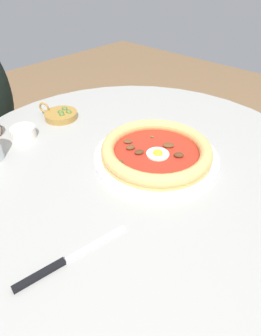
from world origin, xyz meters
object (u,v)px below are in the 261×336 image
object	(u,v)px
steak_knife	(57,265)
olive_pan	(61,114)
ramekin_capers	(23,132)
dining_table	(135,209)
pizza_on_plate	(156,152)

from	to	relation	value
steak_knife	olive_pan	size ratio (longest dim) A/B	1.74
steak_knife	ramekin_capers	world-z (taller)	ramekin_capers
steak_knife	dining_table	bearing A→B (deg)	109.30
dining_table	ramekin_capers	bearing A→B (deg)	-154.93
dining_table	steak_knife	distance (m)	0.37
pizza_on_plate	olive_pan	bearing A→B (deg)	-174.47
dining_table	pizza_on_plate	distance (m)	0.21
pizza_on_plate	olive_pan	world-z (taller)	same
steak_knife	ramekin_capers	size ratio (longest dim) A/B	3.13
olive_pan	pizza_on_plate	bearing A→B (deg)	5.53
dining_table	ramekin_capers	size ratio (longest dim) A/B	14.37
olive_pan	dining_table	bearing A→B (deg)	-0.44
pizza_on_plate	olive_pan	distance (m)	0.34
dining_table	pizza_on_plate	world-z (taller)	pizza_on_plate
dining_table	olive_pan	distance (m)	0.36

